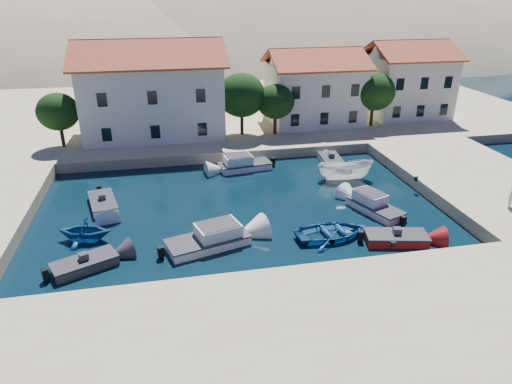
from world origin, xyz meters
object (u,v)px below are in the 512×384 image
building_left (152,87)px  cabin_cruiser_south (208,240)px  boat_east (345,179)px  cabin_cruiser_east (375,206)px  rowboat_south (331,237)px  building_right (407,78)px  building_mid (314,85)px  pedestrian (511,195)px

building_left → cabin_cruiser_south: bearing=-82.3°
boat_east → cabin_cruiser_east: bearing=-174.1°
building_left → rowboat_south: bearing=-64.3°
building_left → building_right: bearing=3.8°
building_mid → building_right: building_right is taller
building_mid → rowboat_south: 26.11m
building_mid → cabin_cruiser_south: size_ratio=1.82×
building_left → building_mid: size_ratio=1.40×
boat_east → pedestrian: (8.65, -9.44, 1.90)m
rowboat_south → cabin_cruiser_east: cabin_cruiser_east is taller
cabin_cruiser_south → cabin_cruiser_east: bearing=-5.2°
building_left → boat_east: (16.07, -14.34, -5.94)m
building_left → pedestrian: (24.72, -23.77, -4.03)m
building_right → cabin_cruiser_south: building_right is taller
pedestrian → cabin_cruiser_east: bearing=-61.5°
building_mid → building_right: (12.00, 1.00, 0.25)m
building_left → boat_east: size_ratio=3.02×
building_mid → boat_east: (-1.93, -15.34, -5.22)m
building_right → pedestrian: 26.55m
building_left → boat_east: 22.34m
building_mid → boat_east: bearing=-97.2°
building_mid → cabin_cruiser_east: size_ratio=2.15×
building_left → building_mid: 18.04m
building_left → rowboat_south: size_ratio=2.97×
building_right → cabin_cruiser_south: 37.21m
building_left → building_right: building_left is taller
building_right → cabin_cruiser_east: size_ratio=1.94×
rowboat_south → cabin_cruiser_east: 5.36m
building_left → building_right: 30.07m
pedestrian → building_mid: bearing=-117.8°
boat_east → cabin_cruiser_south: bearing=132.0°
building_right → building_left: bearing=-176.2°
rowboat_south → boat_east: size_ratio=1.02×
building_left → rowboat_south: building_left is taller
building_mid → boat_east: size_ratio=2.16×
building_right → rowboat_south: (-18.58, -25.73, -5.47)m
rowboat_south → boat_east: bearing=-31.2°
pedestrian → rowboat_south: bearing=-43.2°
building_right → rowboat_south: size_ratio=1.91×
cabin_cruiser_south → pedestrian: (21.59, -0.52, 1.42)m
rowboat_south → pedestrian: size_ratio=2.75×
building_left → building_right: (30.00, 2.00, -0.46)m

